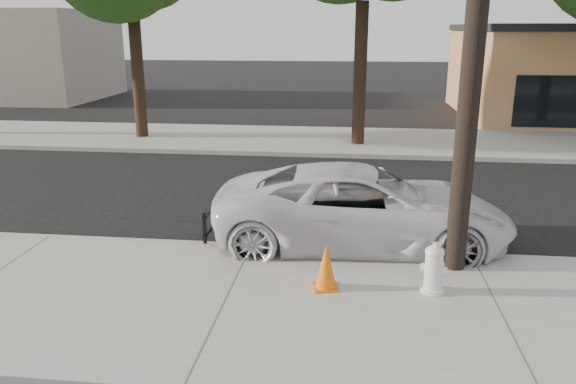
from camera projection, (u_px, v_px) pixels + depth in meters
The scene contains 7 objects.
ground at pixel (268, 216), 12.54m from camera, with size 120.00×120.00×0.00m, color black.
near_sidewalk at pixel (226, 303), 8.43m from camera, with size 90.00×4.40×0.15m, color gray.
far_sidewalk at pixel (303, 140), 20.62m from camera, with size 90.00×5.00×0.15m, color gray.
curb_near at pixel (252, 248), 10.52m from camera, with size 90.00×0.12×0.16m, color #9E9B93.
police_cruiser at pixel (362, 207), 10.66m from camera, with size 2.56×5.56×1.55m, color silver.
fire_hydrant at pixel (433, 270), 8.54m from camera, with size 0.41×0.36×0.75m.
traffic_cone at pixel (326, 266), 8.67m from camera, with size 0.45×0.45×0.74m.
Camera 1 is at (1.81, -11.75, 4.06)m, focal length 35.00 mm.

